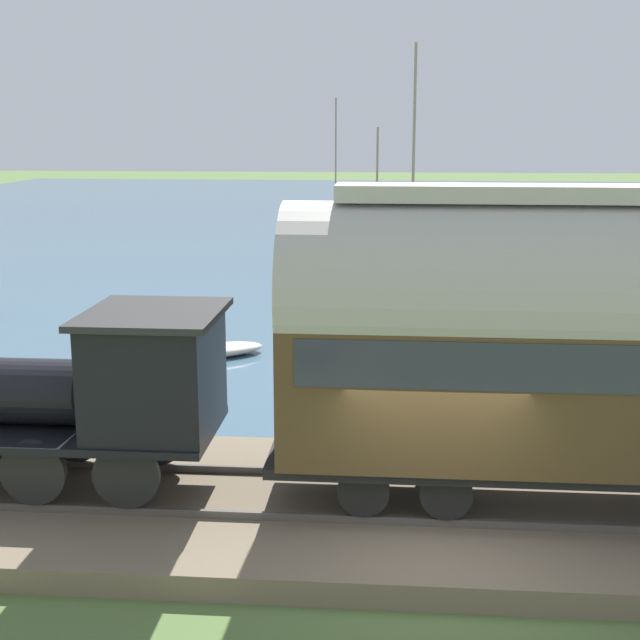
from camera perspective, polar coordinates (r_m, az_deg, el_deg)
ground_plane at (r=12.93m, az=7.16°, el=-15.47°), size 200.00×200.00×0.00m
harbor_water at (r=56.05m, az=5.44°, el=6.30°), size 80.00×80.00×0.01m
rail_embankment at (r=14.12m, az=6.96°, el=-12.11°), size 5.19×56.00×0.48m
steam_locomotive at (r=14.24m, az=-14.78°, el=-4.16°), size 2.32×5.71×3.22m
passenger_coach at (r=13.50m, az=17.26°, el=-0.96°), size 2.61×9.49×4.71m
sailboat_brown at (r=41.82m, az=3.62°, el=5.16°), size 3.53×5.24×5.82m
sailboat_gray at (r=56.13m, az=1.00°, el=6.86°), size 3.16×3.77×7.51m
sailboat_blue at (r=32.42m, az=5.84°, el=3.04°), size 3.27×3.99×8.71m
rowboat_off_pier at (r=23.67m, az=-6.56°, el=-1.92°), size 2.09×2.66×0.33m
rowboat_mid_harbor at (r=20.37m, az=-18.67°, el=-4.67°), size 0.91×2.06×0.49m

